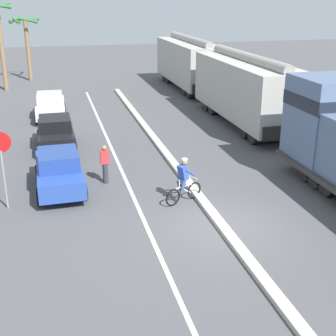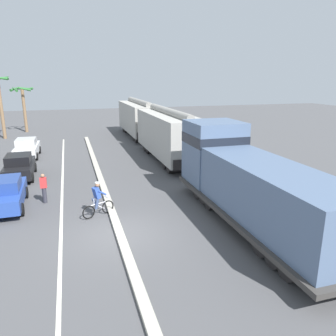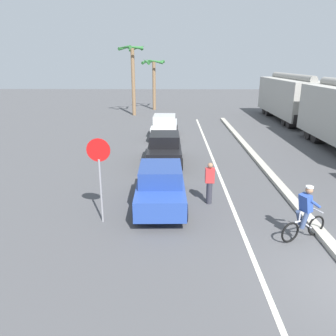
% 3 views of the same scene
% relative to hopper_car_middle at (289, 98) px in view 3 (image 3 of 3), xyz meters
% --- Properties ---
extents(median_curb, '(0.36, 36.00, 0.16)m').
position_rel_hopper_car_middle_xyz_m(median_curb, '(-5.91, -17.63, -2.00)').
color(median_curb, '#B2AD9E').
rests_on(median_curb, ground).
extents(lane_stripe, '(0.14, 36.00, 0.01)m').
position_rel_hopper_car_middle_xyz_m(lane_stripe, '(-8.31, -17.63, -2.07)').
color(lane_stripe, silver).
rests_on(lane_stripe, ground).
extents(hopper_car_middle, '(2.90, 10.60, 4.18)m').
position_rel_hopper_car_middle_xyz_m(hopper_car_middle, '(0.00, 0.00, 0.00)').
color(hopper_car_middle, '#A6A49C').
rests_on(hopper_car_middle, ground).
extents(parked_car_blue, '(1.92, 4.24, 1.62)m').
position_rel_hopper_car_middle_xyz_m(parked_car_blue, '(-10.99, -19.10, -1.26)').
color(parked_car_blue, '#28479E').
rests_on(parked_car_blue, ground).
extents(parked_car_black, '(1.88, 4.22, 1.62)m').
position_rel_hopper_car_middle_xyz_m(parked_car_black, '(-10.99, -13.60, -1.26)').
color(parked_car_black, black).
rests_on(parked_car_black, ground).
extents(parked_car_white, '(1.90, 4.23, 1.62)m').
position_rel_hopper_car_middle_xyz_m(parked_car_white, '(-11.15, -7.40, -1.26)').
color(parked_car_white, silver).
rests_on(parked_car_white, ground).
extents(cyclist, '(1.57, 0.80, 1.71)m').
position_rel_hopper_car_middle_xyz_m(cyclist, '(-6.59, -21.45, -1.26)').
color(cyclist, black).
rests_on(cyclist, ground).
extents(stop_sign, '(0.76, 0.08, 2.88)m').
position_rel_hopper_car_middle_xyz_m(stop_sign, '(-12.91, -20.39, -0.05)').
color(stop_sign, gray).
rests_on(stop_sign, ground).
extents(palm_tree_near, '(2.58, 2.60, 5.60)m').
position_rel_hopper_car_middle_xyz_m(palm_tree_near, '(-12.71, 7.00, 2.04)').
color(palm_tree_near, '#846647').
rests_on(palm_tree_near, ground).
extents(palm_tree_far, '(2.67, 2.75, 6.80)m').
position_rel_hopper_car_middle_xyz_m(palm_tree_far, '(-14.48, 2.85, 2.85)').
color(palm_tree_far, '#846647').
rests_on(palm_tree_far, ground).
extents(pedestrian_by_cars, '(0.34, 0.22, 1.62)m').
position_rel_hopper_car_middle_xyz_m(pedestrian_by_cars, '(-9.16, -18.85, -1.23)').
color(pedestrian_by_cars, '#33333D').
rests_on(pedestrian_by_cars, ground).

